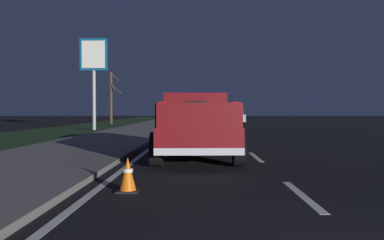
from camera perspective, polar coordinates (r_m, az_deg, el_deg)
The scene contains 10 objects.
ground at distance 29.51m, azimuth 4.23°, elevation -1.28°, with size 144.00×144.00×0.00m, color black.
sidewalk_shoulder at distance 29.74m, azimuth -6.81°, elevation -1.15°, with size 108.00×4.00×0.12m, color slate.
grass_verge at distance 30.82m, azimuth -16.06°, elevation -1.22°, with size 108.00×6.00×0.01m, color #1E3819.
lane_markings at distance 31.41m, azimuth -0.62°, elevation -1.11°, with size 108.00×3.54×0.01m.
pickup_truck at distance 11.67m, azimuth 0.49°, elevation -0.50°, with size 5.49×2.42×1.87m.
sedan_red at distance 43.73m, azimuth 0.92°, elevation 0.61°, with size 4.43×2.07×1.54m.
sedan_silver at distance 39.58m, azimuth 5.93°, elevation 0.52°, with size 4.41×2.04×1.54m.
gas_price_sign at distance 29.09m, azimuth -13.60°, elevation 7.92°, with size 0.27×1.90×6.31m.
bare_tree_far at distance 41.09m, azimuth -11.24°, elevation 3.16°, with size 0.67×1.31×5.11m.
traffic_cone_near at distance 6.92m, azimuth -8.99°, elevation -7.61°, with size 0.36×0.36×0.58m.
Camera 1 is at (-2.43, 1.64, 1.36)m, focal length 38.07 mm.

